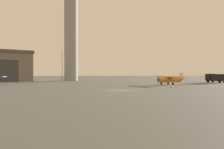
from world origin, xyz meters
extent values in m
plane|color=#60605E|center=(0.00, 0.00, 0.00)|extent=(400.00, 400.00, 0.00)
cylinder|color=gray|center=(-14.61, 55.01, 17.73)|extent=(4.94, 4.94, 35.45)
cylinder|color=orange|center=(14.08, 21.49, 1.26)|extent=(6.51, 3.20, 1.28)
cone|color=#38383D|center=(10.78, 20.42, 1.26)|extent=(1.16, 1.14, 0.89)
cube|color=#38383D|center=(10.78, 20.42, 1.26)|extent=(0.09, 0.12, 1.96)
cube|color=orange|center=(13.78, 21.39, 2.00)|extent=(4.64, 10.29, 0.21)
cylinder|color=white|center=(13.27, 22.96, 1.58)|extent=(0.39, 0.99, 1.40)
cylinder|color=white|center=(14.29, 19.82, 1.58)|extent=(0.39, 0.99, 1.40)
cube|color=#99B7C6|center=(12.90, 21.11, 1.61)|extent=(1.39, 1.32, 0.72)
cone|color=orange|center=(17.37, 22.55, 1.36)|extent=(1.67, 1.36, 0.96)
cube|color=white|center=(17.37, 22.55, 2.19)|extent=(1.12, 0.47, 1.75)
cube|color=orange|center=(17.37, 22.55, 1.52)|extent=(1.83, 3.23, 0.10)
cylinder|color=black|center=(11.72, 20.73, 0.31)|extent=(0.35, 0.64, 0.62)
cylinder|color=black|center=(13.92, 22.63, 0.31)|extent=(0.35, 0.64, 0.62)
cylinder|color=black|center=(14.62, 20.47, 0.31)|extent=(0.35, 0.64, 0.62)
cube|color=#38383D|center=(31.72, 34.78, 0.62)|extent=(5.02, 6.66, 0.24)
cube|color=black|center=(30.54, 36.82, 1.72)|extent=(3.10, 2.85, 1.96)
cube|color=#99B7C6|center=(30.12, 37.55, 2.11)|extent=(1.90, 1.15, 0.98)
cube|color=black|center=(32.25, 33.86, 1.68)|extent=(4.39, 5.07, 1.89)
cylinder|color=black|center=(29.59, 36.19, 0.50)|extent=(1.00, 0.74, 1.00)
cylinder|color=black|center=(31.56, 37.33, 0.50)|extent=(1.00, 0.74, 1.00)
cylinder|color=black|center=(31.72, 32.52, 0.50)|extent=(1.00, 0.74, 1.00)
cylinder|color=black|center=(33.68, 33.66, 0.50)|extent=(1.00, 0.74, 1.00)
cylinder|color=#38383D|center=(-16.43, 44.51, 4.94)|extent=(0.18, 0.18, 9.88)
sphere|color=#F9E5B2|center=(-16.43, 44.51, 10.10)|extent=(0.44, 0.44, 0.44)
cube|color=black|center=(10.89, 7.03, 0.02)|extent=(0.36, 0.36, 0.04)
cone|color=orange|center=(10.89, 7.03, 0.38)|extent=(0.30, 0.30, 0.68)
cylinder|color=white|center=(10.89, 7.03, 0.42)|extent=(0.21, 0.21, 0.08)
camera|label=1|loc=(-3.41, -49.51, 3.21)|focal=45.11mm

